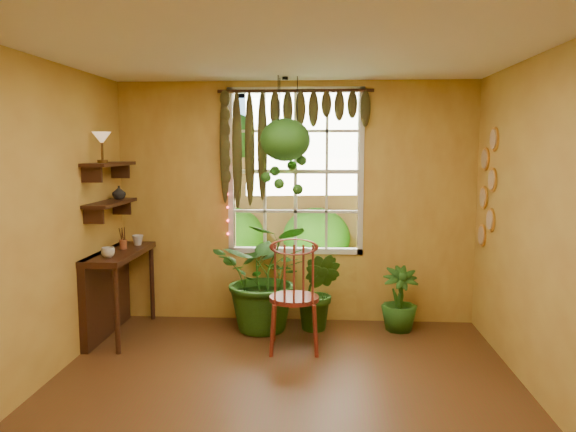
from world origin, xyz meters
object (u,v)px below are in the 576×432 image
object	(u,v)px
counter_ledge	(111,283)
windsor_chair	(294,313)
potted_plant_left	(267,276)
potted_plant_mid	(318,291)
hanging_basket	(285,146)

from	to	relation	value
counter_ledge	windsor_chair	xyz separation A→B (m)	(1.95, -0.34, -0.18)
counter_ledge	potted_plant_left	xyz separation A→B (m)	(1.62, 0.25, 0.05)
counter_ledge	windsor_chair	bearing A→B (deg)	-9.90
counter_ledge	potted_plant_left	world-z (taller)	potted_plant_left
windsor_chair	potted_plant_left	size ratio (longest dim) A/B	1.08
counter_ledge	potted_plant_mid	size ratio (longest dim) A/B	1.39
potted_plant_left	windsor_chair	bearing A→B (deg)	-60.94
potted_plant_left	hanging_basket	xyz separation A→B (m)	(0.20, 0.05, 1.38)
counter_ledge	potted_plant_left	size ratio (longest dim) A/B	1.00
windsor_chair	counter_ledge	bearing A→B (deg)	167.58
windsor_chair	potted_plant_left	bearing A→B (deg)	116.54
counter_ledge	hanging_basket	distance (m)	2.33
counter_ledge	hanging_basket	size ratio (longest dim) A/B	0.97
windsor_chair	potted_plant_mid	world-z (taller)	windsor_chair
potted_plant_left	potted_plant_mid	size ratio (longest dim) A/B	1.39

